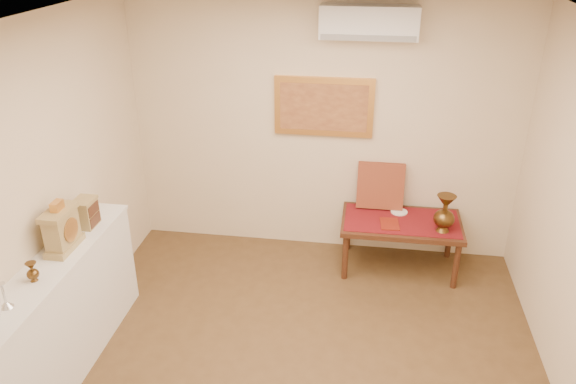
% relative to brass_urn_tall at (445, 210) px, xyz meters
% --- Properties ---
extents(ceiling, '(4.50, 4.50, 0.00)m').
position_rel_brass_urn_tall_xyz_m(ceiling, '(-1.24, -1.72, 1.91)').
color(ceiling, white).
rests_on(ceiling, ground).
extents(wall_back, '(4.00, 0.02, 2.70)m').
position_rel_brass_urn_tall_xyz_m(wall_back, '(-1.24, 0.53, 0.56)').
color(wall_back, beige).
rests_on(wall_back, ground).
extents(wall_left, '(0.02, 4.50, 2.70)m').
position_rel_brass_urn_tall_xyz_m(wall_left, '(-3.24, -1.72, 0.56)').
color(wall_left, beige).
rests_on(wall_left, ground).
extents(candlestick, '(0.09, 0.09, 0.19)m').
position_rel_brass_urn_tall_xyz_m(candlestick, '(-3.07, -2.24, 0.28)').
color(candlestick, silver).
rests_on(candlestick, display_ledge).
extents(brass_urn_small, '(0.09, 0.09, 0.19)m').
position_rel_brass_urn_tall_xyz_m(brass_urn_small, '(-3.06, -1.93, 0.29)').
color(brass_urn_small, brown).
rests_on(brass_urn_small, display_ledge).
extents(table_cloth, '(1.14, 0.59, 0.01)m').
position_rel_brass_urn_tall_xyz_m(table_cloth, '(-0.39, 0.16, -0.23)').
color(table_cloth, maroon).
rests_on(table_cloth, low_table).
extents(brass_urn_tall, '(0.20, 0.20, 0.46)m').
position_rel_brass_urn_tall_xyz_m(brass_urn_tall, '(0.00, 0.00, 0.00)').
color(brass_urn_tall, brown).
rests_on(brass_urn_tall, table_cloth).
extents(plate, '(0.17, 0.17, 0.01)m').
position_rel_brass_urn_tall_xyz_m(plate, '(-0.41, 0.32, -0.22)').
color(plate, white).
rests_on(plate, table_cloth).
extents(menu, '(0.20, 0.26, 0.01)m').
position_rel_brass_urn_tall_xyz_m(menu, '(-0.51, 0.05, -0.22)').
color(menu, maroon).
rests_on(menu, table_cloth).
extents(cushion, '(0.48, 0.20, 0.49)m').
position_rel_brass_urn_tall_xyz_m(cushion, '(-0.61, 0.43, 0.01)').
color(cushion, maroon).
rests_on(cushion, table_cloth).
extents(display_ledge, '(0.37, 2.02, 0.98)m').
position_rel_brass_urn_tall_xyz_m(display_ledge, '(-3.06, -1.72, -0.30)').
color(display_ledge, silver).
rests_on(display_ledge, floor).
extents(mantel_clock, '(0.17, 0.36, 0.41)m').
position_rel_brass_urn_tall_xyz_m(mantel_clock, '(-3.05, -1.49, 0.37)').
color(mantel_clock, '#A38B54').
rests_on(mantel_clock, display_ledge).
extents(wooden_chest, '(0.16, 0.21, 0.24)m').
position_rel_brass_urn_tall_xyz_m(wooden_chest, '(-3.05, -1.12, 0.31)').
color(wooden_chest, '#A38B54').
rests_on(wooden_chest, display_ledge).
extents(low_table, '(1.20, 0.70, 0.55)m').
position_rel_brass_urn_tall_xyz_m(low_table, '(-0.39, 0.16, -0.30)').
color(low_table, '#462415').
rests_on(low_table, floor).
extents(painting, '(1.00, 0.06, 0.60)m').
position_rel_brass_urn_tall_xyz_m(painting, '(-1.24, 0.50, 0.81)').
color(painting, gold).
rests_on(painting, wall_back).
extents(ac_unit, '(0.90, 0.25, 0.30)m').
position_rel_brass_urn_tall_xyz_m(ac_unit, '(-0.84, 0.40, 1.66)').
color(ac_unit, white).
rests_on(ac_unit, wall_back).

